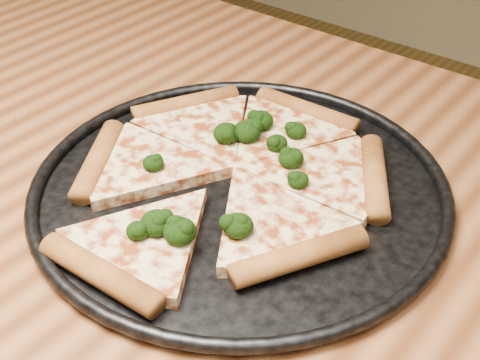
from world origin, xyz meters
The scene contains 4 objects.
dining_table centered at (0.00, 0.00, 0.66)m, with size 1.20×0.90×0.75m.
pizza_pan centered at (0.02, 0.08, 0.76)m, with size 0.41×0.41×0.02m.
pizza centered at (0.00, 0.08, 0.77)m, with size 0.32×0.35×0.02m.
broccoli_florets centered at (0.01, 0.08, 0.78)m, with size 0.15×0.24×0.02m.
Camera 1 is at (0.34, -0.32, 1.15)m, focal length 49.87 mm.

